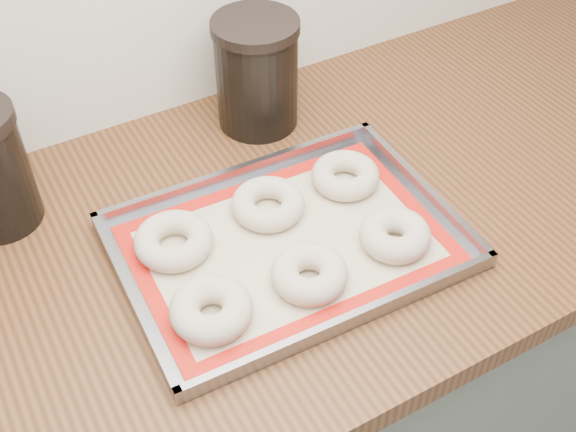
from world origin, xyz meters
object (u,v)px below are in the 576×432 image
bagel_front_left (211,309)px  bagel_back_mid (268,204)px  canister_right (257,73)px  bagel_back_right (345,175)px  bagel_front_mid (309,274)px  bagel_front_right (395,235)px  baking_tray (288,243)px  bagel_back_left (173,241)px

bagel_front_left → bagel_back_mid: (0.15, 0.14, -0.00)m
canister_right → bagel_back_right: bearing=-80.1°
bagel_front_left → bagel_front_mid: size_ratio=1.04×
bagel_back_mid → bagel_front_mid: bearing=-96.6°
bagel_front_right → bagel_back_mid: bearing=130.4°
baking_tray → bagel_front_mid: 0.08m
bagel_front_left → bagel_front_right: bearing=-1.3°
baking_tray → bagel_front_right: bagel_front_right is taller
bagel_front_mid → bagel_back_right: bearing=44.1°
bagel_front_mid → canister_right: 0.38m
bagel_back_left → bagel_back_mid: size_ratio=1.02×
bagel_front_mid → bagel_front_right: bearing=1.1°
baking_tray → bagel_back_right: size_ratio=4.59×
bagel_back_right → baking_tray: bearing=-153.6°
bagel_back_left → canister_right: (0.24, 0.21, 0.07)m
bagel_back_mid → canister_right: (0.09, 0.21, 0.07)m
bagel_front_mid → bagel_back_right: bagel_front_mid is taller
bagel_front_left → bagel_back_left: bagel_front_left is taller
bagel_front_left → bagel_back_left: (0.01, 0.13, -0.00)m
bagel_front_left → canister_right: 0.43m
bagel_front_right → bagel_back_right: (0.01, 0.14, -0.00)m
bagel_front_right → canister_right: canister_right is taller
baking_tray → bagel_back_right: 0.15m
bagel_front_left → bagel_back_left: size_ratio=0.97×
bagel_front_right → canister_right: size_ratio=0.53×
bagel_back_left → baking_tray: bearing=-25.9°
baking_tray → bagel_back_left: bagel_back_left is taller
bagel_front_right → bagel_back_right: 0.14m
baking_tray → bagel_back_mid: bagel_back_mid is taller
baking_tray → bagel_front_mid: (-0.01, -0.07, 0.02)m
canister_right → bagel_front_mid: bearing=-107.4°
bagel_front_mid → bagel_back_mid: bearing=83.4°
baking_tray → bagel_front_right: bearing=-29.4°
bagel_back_mid → bagel_front_right: bearing=-49.6°
bagel_front_mid → baking_tray: bearing=82.2°
baking_tray → bagel_front_left: 0.16m
bagel_front_left → canister_right: bearing=54.4°
bagel_front_mid → bagel_back_mid: size_ratio=0.96×
bagel_front_left → bagel_front_mid: (0.14, -0.01, -0.00)m
bagel_front_right → canister_right: (-0.03, 0.35, 0.07)m
bagel_back_left → bagel_back_right: (0.28, -0.00, -0.00)m
bagel_back_left → bagel_back_right: bearing=-0.1°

